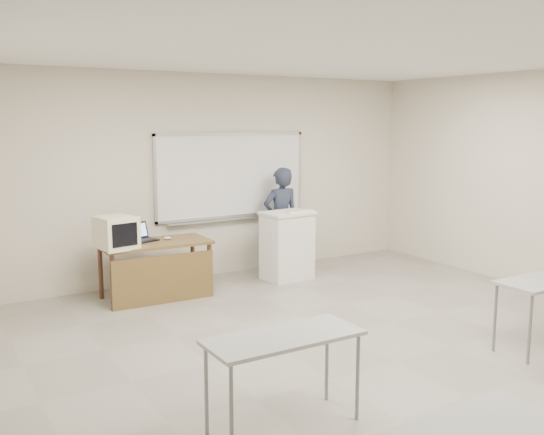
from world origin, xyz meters
TOP-DOWN VIEW (x-y plane):
  - floor at (0.00, 0.00)m, footprint 7.00×8.00m
  - whiteboard at (0.30, 3.97)m, footprint 2.48×0.10m
  - student_desks at (-0.00, -1.35)m, footprint 4.40×2.20m
  - instructor_desk at (-1.20, 3.19)m, footprint 1.41×0.71m
  - podium at (0.80, 3.20)m, footprint 0.72×0.52m
  - crt_monitor at (-1.75, 3.18)m, footprint 0.44×0.48m
  - laptop at (-1.30, 3.45)m, footprint 0.32×0.29m
  - mouse at (-1.00, 3.35)m, footprint 0.13×0.11m
  - keyboard at (0.95, 3.08)m, footprint 0.42×0.16m
  - presenter at (0.99, 3.68)m, footprint 0.61×0.42m

SIDE VIEW (x-z plane):
  - floor at x=0.00m, z-range -0.01..0.00m
  - podium at x=0.80m, z-range 0.00..1.01m
  - instructor_desk at x=-1.20m, z-range 0.17..0.92m
  - student_desks at x=0.00m, z-range 0.31..1.04m
  - mouse at x=-1.00m, z-range 0.75..0.79m
  - laptop at x=-1.30m, z-range 0.69..0.92m
  - presenter at x=0.99m, z-range 0.00..1.61m
  - crt_monitor at x=-1.75m, z-range 0.74..1.15m
  - keyboard at x=0.95m, z-range 1.00..1.03m
  - whiteboard at x=0.30m, z-range 0.83..2.14m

